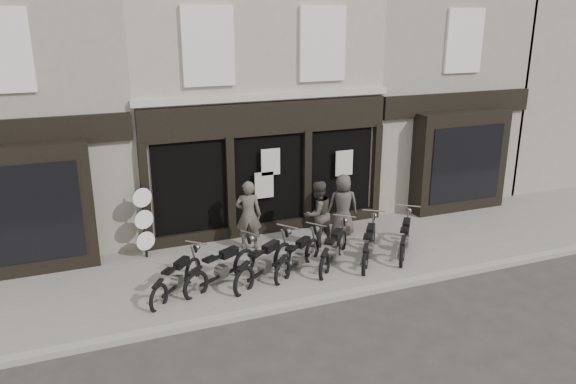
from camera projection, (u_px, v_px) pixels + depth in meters
name	position (u px, v px, depth m)	size (l,w,h in m)	color
ground_plane	(310.00, 277.00, 13.81)	(90.00, 90.00, 0.00)	#2D2B28
pavement	(296.00, 261.00, 14.59)	(30.00, 4.20, 0.12)	slate
kerb	(332.00, 297.00, 12.68)	(30.00, 0.25, 0.13)	gray
central_building	(236.00, 83.00, 17.84)	(7.30, 6.22, 8.34)	#AAA191
neighbour_left	(17.00, 95.00, 15.58)	(5.60, 6.73, 8.34)	gray
neighbour_right	(408.00, 77.00, 20.04)	(5.60, 6.73, 8.34)	gray
filler_right	(576.00, 67.00, 22.97)	(11.00, 6.00, 8.20)	gray
motorcycle_0	(177.00, 281.00, 12.73)	(1.61, 1.70, 1.01)	black
motorcycle_1	(222.00, 271.00, 13.15)	(2.09, 1.37, 1.10)	black
motorcycle_2	(265.00, 265.00, 13.39)	(2.05, 1.64, 1.14)	black
motorcycle_3	(298.00, 259.00, 13.86)	(1.84, 1.53, 1.03)	black
motorcycle_4	(334.00, 252.00, 14.21)	(1.72, 1.84, 1.09)	black
motorcycle_5	(369.00, 247.00, 14.49)	(1.59, 2.00, 1.11)	black
motorcycle_6	(405.00, 240.00, 14.91)	(1.62, 1.97, 1.10)	black
man_left	(248.00, 215.00, 14.93)	(0.69, 0.45, 1.90)	#4D473F
man_centre	(318.00, 214.00, 15.14)	(0.89, 0.69, 1.83)	#3D3731
man_right	(343.00, 205.00, 15.90)	(0.87, 0.57, 1.78)	#443D38
advert_sign_post	(144.00, 225.00, 14.37)	(0.50, 0.33, 2.08)	black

